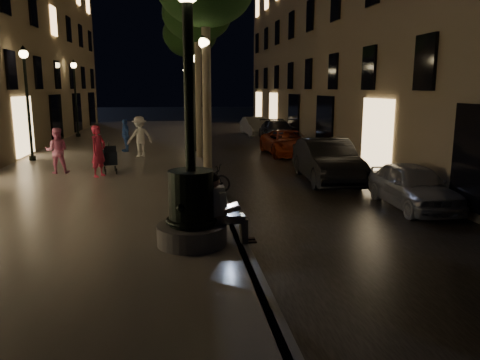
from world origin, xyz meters
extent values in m
plane|color=black|center=(0.00, 15.00, 0.00)|extent=(120.00, 120.00, 0.00)
cube|color=black|center=(3.00, 15.00, 0.01)|extent=(6.00, 45.00, 0.02)
cube|color=slate|center=(-4.00, 15.00, 0.10)|extent=(8.00, 45.00, 0.20)
cube|color=#59595B|center=(0.00, 15.00, 0.10)|extent=(0.25, 45.00, 0.20)
cube|color=#736547|center=(10.00, 18.00, 7.50)|extent=(8.00, 36.00, 15.00)
cylinder|color=#59595B|center=(-1.00, 2.00, 0.40)|extent=(1.40, 1.40, 0.40)
cylinder|color=black|center=(-1.00, 2.00, 1.15)|extent=(0.90, 0.90, 1.10)
torus|color=black|center=(-1.00, 2.00, 0.70)|extent=(1.04, 1.04, 0.10)
torus|color=black|center=(-1.00, 2.00, 1.55)|extent=(0.89, 0.89, 0.09)
cylinder|color=black|center=(-1.00, 2.00, 3.30)|extent=(0.20, 0.20, 3.20)
cube|color=tan|center=(-0.45, 2.00, 0.70)|extent=(0.39, 0.26, 0.19)
cube|color=silver|center=(-0.51, 2.00, 1.06)|extent=(0.48, 0.28, 0.61)
sphere|color=tan|center=(-0.55, 2.00, 1.46)|extent=(0.23, 0.23, 0.23)
sphere|color=black|center=(-0.56, 2.00, 1.51)|extent=(0.23, 0.23, 0.23)
cube|color=tan|center=(-0.19, 1.90, 0.70)|extent=(0.50, 0.14, 0.15)
cube|color=tan|center=(-0.19, 2.10, 0.70)|extent=(0.50, 0.14, 0.15)
cube|color=tan|center=(0.05, 1.90, 0.45)|extent=(0.14, 0.13, 0.50)
cube|color=tan|center=(0.05, 2.10, 0.45)|extent=(0.14, 0.13, 0.50)
cube|color=black|center=(0.15, 1.90, 0.22)|extent=(0.28, 0.11, 0.03)
cube|color=black|center=(0.15, 2.10, 0.22)|extent=(0.28, 0.11, 0.03)
cube|color=black|center=(-0.17, 2.00, 0.78)|extent=(0.26, 0.36, 0.02)
cube|color=black|center=(-0.34, 2.00, 0.90)|extent=(0.09, 0.36, 0.23)
cube|color=#B2CBFF|center=(-0.33, 2.00, 0.90)|extent=(0.07, 0.32, 0.20)
cylinder|color=#6B604C|center=(-0.25, 8.00, 2.70)|extent=(0.28, 0.28, 5.00)
cylinder|color=#6B604C|center=(-0.20, 14.00, 2.75)|extent=(0.28, 0.28, 5.10)
ellipsoid|color=black|center=(-0.20, 14.00, 6.40)|extent=(3.00, 3.00, 2.40)
cylinder|color=#6B604C|center=(-0.30, 20.00, 2.65)|extent=(0.28, 0.28, 4.90)
ellipsoid|color=black|center=(-0.30, 20.00, 6.20)|extent=(3.00, 3.00, 2.40)
cylinder|color=#6B604C|center=(-0.22, 26.00, 2.80)|extent=(0.28, 0.28, 5.20)
ellipsoid|color=black|center=(-0.22, 26.00, 6.50)|extent=(3.00, 3.00, 2.40)
cylinder|color=black|center=(-0.30, 8.00, 0.30)|extent=(0.28, 0.28, 0.20)
cylinder|color=black|center=(-0.30, 8.00, 2.40)|extent=(0.12, 0.12, 4.40)
sphere|color=#FFD88C|center=(-0.30, 8.00, 4.65)|extent=(0.36, 0.36, 0.36)
cone|color=black|center=(-0.30, 8.00, 4.90)|extent=(0.30, 0.30, 0.22)
cylinder|color=black|center=(-0.30, 16.00, 0.30)|extent=(0.28, 0.28, 0.20)
cylinder|color=black|center=(-0.30, 16.00, 2.40)|extent=(0.12, 0.12, 4.40)
sphere|color=#FFD88C|center=(-0.30, 16.00, 4.65)|extent=(0.36, 0.36, 0.36)
cone|color=black|center=(-0.30, 16.00, 4.90)|extent=(0.30, 0.30, 0.22)
cylinder|color=black|center=(-0.30, 24.00, 0.30)|extent=(0.28, 0.28, 0.20)
cylinder|color=black|center=(-0.30, 24.00, 2.40)|extent=(0.12, 0.12, 4.40)
sphere|color=#FFD88C|center=(-0.30, 24.00, 4.65)|extent=(0.36, 0.36, 0.36)
cone|color=black|center=(-0.30, 24.00, 4.90)|extent=(0.30, 0.30, 0.22)
cylinder|color=black|center=(-0.30, 32.00, 0.30)|extent=(0.28, 0.28, 0.20)
cylinder|color=black|center=(-0.30, 32.00, 2.40)|extent=(0.12, 0.12, 4.40)
sphere|color=#FFD88C|center=(-0.30, 32.00, 4.65)|extent=(0.36, 0.36, 0.36)
cone|color=black|center=(-0.30, 32.00, 4.90)|extent=(0.30, 0.30, 0.22)
cylinder|color=black|center=(-7.40, 14.00, 0.30)|extent=(0.28, 0.28, 0.20)
cylinder|color=black|center=(-7.40, 14.00, 2.40)|extent=(0.12, 0.12, 4.40)
sphere|color=#FFD88C|center=(-7.40, 14.00, 4.65)|extent=(0.36, 0.36, 0.36)
cone|color=black|center=(-7.40, 14.00, 4.90)|extent=(0.30, 0.30, 0.22)
cylinder|color=black|center=(-7.40, 24.00, 0.30)|extent=(0.28, 0.28, 0.20)
cylinder|color=black|center=(-7.40, 24.00, 2.40)|extent=(0.12, 0.12, 4.40)
sphere|color=#FFD88C|center=(-7.40, 24.00, 4.65)|extent=(0.36, 0.36, 0.36)
cone|color=black|center=(-7.40, 24.00, 4.90)|extent=(0.30, 0.30, 0.22)
cube|color=black|center=(-3.66, 10.38, 0.78)|extent=(0.61, 0.87, 0.48)
cube|color=black|center=(-3.59, 10.01, 1.10)|extent=(0.45, 0.26, 0.31)
cylinder|color=black|center=(-3.79, 10.03, 0.31)|extent=(0.08, 0.22, 0.21)
cylinder|color=black|center=(-3.42, 10.10, 0.31)|extent=(0.08, 0.22, 0.21)
cylinder|color=black|center=(-3.91, 10.65, 0.31)|extent=(0.08, 0.22, 0.21)
cylinder|color=black|center=(-3.53, 10.72, 0.31)|extent=(0.08, 0.22, 0.21)
cylinder|color=black|center=(-3.74, 10.79, 1.20)|extent=(0.12, 0.47, 0.29)
imported|color=#9EA0A5|center=(5.20, 4.84, 0.62)|extent=(1.53, 3.66, 1.24)
imported|color=black|center=(4.00, 8.64, 0.76)|extent=(1.84, 4.67, 1.51)
imported|color=#962F13|center=(4.22, 15.31, 0.61)|extent=(2.19, 4.48, 1.23)
imported|color=#29292E|center=(4.92, 20.94, 0.66)|extent=(2.08, 4.65, 1.32)
imported|color=gray|center=(4.24, 24.95, 0.64)|extent=(1.66, 3.99, 1.28)
imported|color=#CE2949|center=(-3.95, 9.73, 1.10)|extent=(0.71, 0.79, 1.81)
imported|color=pink|center=(-5.55, 10.62, 1.04)|extent=(0.87, 0.71, 1.67)
imported|color=silver|center=(-2.85, 14.50, 1.11)|extent=(1.36, 1.14, 1.83)
imported|color=#294D97|center=(-3.68, 16.35, 0.99)|extent=(0.72, 1.01, 1.59)
imported|color=black|center=(-0.40, 6.84, 0.61)|extent=(1.65, 1.15, 0.82)
camera|label=1|loc=(-1.29, -7.02, 3.29)|focal=35.00mm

